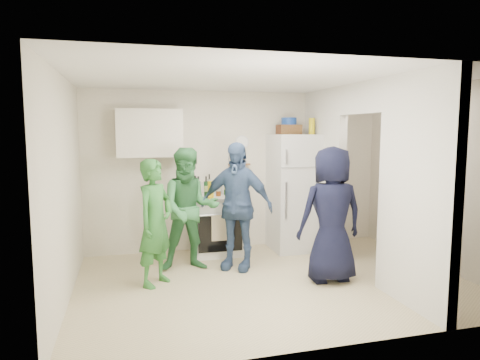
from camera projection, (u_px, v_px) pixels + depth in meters
name	position (u px, v px, depth m)	size (l,w,h in m)	color
floor	(273.00, 281.00, 5.38)	(4.80, 4.80, 0.00)	beige
wall_back	(239.00, 170.00, 6.87)	(4.80, 4.80, 0.00)	silver
wall_front	(340.00, 207.00, 3.61)	(4.80, 4.80, 0.00)	silver
wall_left	(64.00, 190.00, 4.63)	(3.40, 3.40, 0.00)	silver
wall_right	(439.00, 177.00, 5.85)	(3.40, 3.40, 0.00)	silver
ceiling	(275.00, 79.00, 5.10)	(4.80, 4.80, 0.00)	white
partition_pier_back	(323.00, 172.00, 6.60)	(0.12, 1.20, 2.50)	silver
partition_pier_front	(416.00, 192.00, 4.49)	(0.12, 1.20, 2.50)	silver
partition_header	(364.00, 98.00, 5.43)	(0.12, 1.00, 0.40)	silver
stove	(216.00, 225.00, 6.53)	(0.76, 0.63, 0.91)	white
upper_cabinet	(149.00, 133.00, 6.27)	(0.95, 0.34, 0.70)	silver
fridge	(295.00, 192.00, 6.78)	(0.75, 0.73, 1.83)	silver
wicker_basket	(289.00, 130.00, 6.69)	(0.35, 0.25, 0.15)	brown
blue_bowl	(289.00, 121.00, 6.67)	(0.24, 0.24, 0.11)	navy
yellow_cup_stack_top	(312.00, 126.00, 6.62)	(0.09, 0.09, 0.25)	yellow
wall_clock	(242.00, 142.00, 6.81)	(0.22, 0.22, 0.03)	white
spice_shelf	(239.00, 164.00, 6.81)	(0.35, 0.08, 0.03)	olive
nook_window	(429.00, 148.00, 5.99)	(0.03, 0.70, 0.80)	black
nook_window_frame	(429.00, 148.00, 5.99)	(0.04, 0.76, 0.86)	white
nook_valance	(428.00, 122.00, 5.94)	(0.04, 0.82, 0.18)	white
yellow_cup_stack_stove	(211.00, 190.00, 6.23)	(0.09, 0.09, 0.25)	yellow
red_cup	(233.00, 193.00, 6.34)	(0.09, 0.09, 0.12)	red
person_green_left	(155.00, 223.00, 5.20)	(0.57, 0.37, 1.55)	#32762F
person_green_center	(190.00, 209.00, 5.77)	(0.81, 0.63, 1.66)	#388043
person_denim	(236.00, 206.00, 5.81)	(1.02, 0.42, 1.74)	#3C5783
person_navy	(331.00, 214.00, 5.32)	(0.83, 0.54, 1.70)	black
person_nook	(404.00, 198.00, 6.01)	(1.21, 0.70, 1.88)	black
bottle_a	(195.00, 185.00, 6.51)	(0.07, 0.07, 0.30)	brown
bottle_b	(206.00, 187.00, 6.35)	(0.06, 0.06, 0.31)	#174621
bottle_c	(209.00, 184.00, 6.59)	(0.06, 0.06, 0.32)	#AEB7BD
bottle_d	(218.00, 186.00, 6.43)	(0.07, 0.07, 0.30)	brown
bottle_e	(220.00, 185.00, 6.67)	(0.08, 0.08, 0.27)	#A9B8BB
bottle_f	(226.00, 184.00, 6.53)	(0.08, 0.08, 0.33)	#184219
bottle_g	(231.00, 184.00, 6.67)	(0.06, 0.06, 0.31)	brown
bottle_h	(198.00, 187.00, 6.28)	(0.08, 0.08, 0.32)	#AEB3BA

